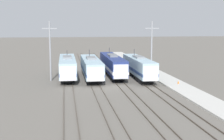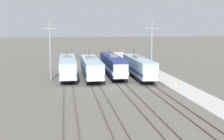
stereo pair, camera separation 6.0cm
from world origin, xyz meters
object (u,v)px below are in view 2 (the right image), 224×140
(locomotive_center_left, at_px, (91,67))
(traffic_cone, at_px, (178,82))
(catenary_tower_right, at_px, (152,49))
(catenary_tower_left, at_px, (50,50))
(locomotive_center_right, at_px, (113,65))
(locomotive_far_right, at_px, (139,67))
(locomotive_far_left, at_px, (68,67))

(locomotive_center_left, relative_size, traffic_cone, 38.48)
(catenary_tower_right, bearing_deg, catenary_tower_left, 180.00)
(locomotive_center_right, bearing_deg, traffic_cone, -49.85)
(locomotive_far_right, bearing_deg, catenary_tower_left, -179.68)
(locomotive_far_right, relative_size, traffic_cone, 37.04)
(locomotive_center_left, distance_m, catenary_tower_right, 11.80)
(locomotive_far_right, bearing_deg, locomotive_center_right, 139.59)
(locomotive_far_left, relative_size, locomotive_center_left, 0.99)
(catenary_tower_left, distance_m, traffic_cone, 23.03)
(traffic_cone, bearing_deg, catenary_tower_right, 110.09)
(traffic_cone, bearing_deg, locomotive_center_left, 147.31)
(locomotive_center_left, distance_m, traffic_cone, 16.49)
(locomotive_far_left, bearing_deg, locomotive_far_right, -10.60)
(locomotive_center_left, bearing_deg, locomotive_far_left, 167.43)
(traffic_cone, bearing_deg, locomotive_center_right, 130.15)
(catenary_tower_left, bearing_deg, catenary_tower_right, 0.00)
(locomotive_center_left, distance_m, catenary_tower_left, 8.38)
(locomotive_center_left, distance_m, locomotive_center_right, 4.97)
(locomotive_far_left, xyz_separation_m, locomotive_center_right, (8.85, 1.28, 0.04))
(traffic_cone, bearing_deg, catenary_tower_left, 161.10)
(locomotive_far_right, height_order, catenary_tower_left, catenary_tower_left)
(locomotive_far_left, height_order, locomotive_far_right, locomotive_far_right)
(locomotive_center_right, height_order, locomotive_far_right, locomotive_center_right)
(locomotive_far_right, bearing_deg, locomotive_far_left, 169.40)
(traffic_cone, bearing_deg, locomotive_far_left, 151.62)
(locomotive_far_right, height_order, traffic_cone, locomotive_far_right)
(locomotive_far_left, relative_size, locomotive_center_right, 0.93)
(catenary_tower_left, xyz_separation_m, traffic_cone, (21.25, -7.28, -5.07))
(locomotive_center_left, bearing_deg, locomotive_far_right, -9.61)
(locomotive_center_left, relative_size, locomotive_center_right, 0.93)
(catenary_tower_left, bearing_deg, traffic_cone, -18.90)
(locomotive_center_left, relative_size, locomotive_far_right, 1.04)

